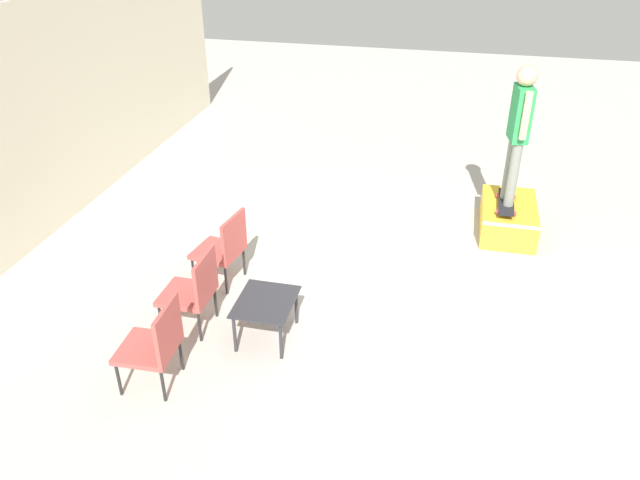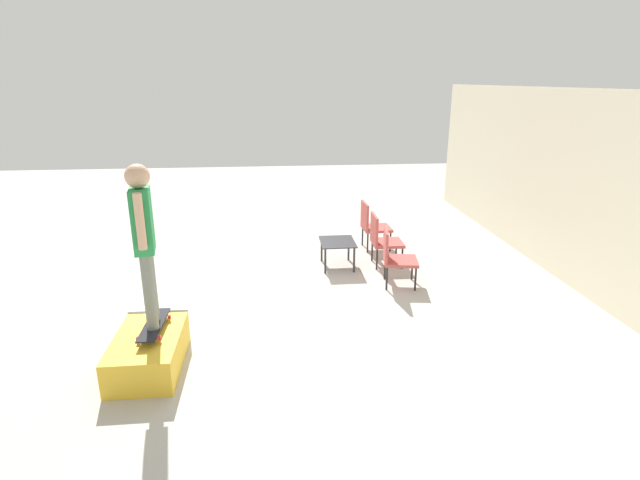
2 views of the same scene
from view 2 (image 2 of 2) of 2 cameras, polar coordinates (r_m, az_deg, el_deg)
ground_plane at (r=7.48m, az=-7.51°, el=-6.96°), size 24.00×24.00×0.00m
house_wall_back at (r=8.41m, az=28.40°, el=4.60°), size 12.00×0.06×3.00m
skate_ramp_box at (r=6.08m, az=-18.97°, el=-11.93°), size 1.24×0.72×0.42m
skateboard_on_ramp at (r=6.02m, az=-18.43°, el=-9.19°), size 0.82×0.27×0.07m
person_skater at (r=5.62m, az=-19.51°, el=0.78°), size 0.56×0.26×1.81m
coffee_table at (r=8.62m, az=2.01°, el=-0.56°), size 0.70×0.59×0.46m
patio_chair_left at (r=9.57m, az=5.94°, el=1.87°), size 0.54×0.54×0.91m
patio_chair_center at (r=8.72m, az=7.11°, el=0.24°), size 0.53×0.53×0.91m
patio_chair_right at (r=7.90m, az=8.52°, el=-1.72°), size 0.60×0.60×0.91m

